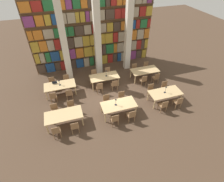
% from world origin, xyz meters
% --- Properties ---
extents(ground_plane, '(40.00, 40.00, 0.00)m').
position_xyz_m(ground_plane, '(0.00, 0.00, 0.00)').
color(ground_plane, '#4C3828').
extents(bookshelf_bank, '(9.52, 0.35, 5.50)m').
position_xyz_m(bookshelf_bank, '(0.00, 4.51, 2.61)').
color(bookshelf_bank, brown).
rests_on(bookshelf_bank, ground_plane).
extents(pillar_left, '(0.44, 0.44, 6.00)m').
position_xyz_m(pillar_left, '(-2.35, 3.31, 3.00)').
color(pillar_left, silver).
rests_on(pillar_left, ground_plane).
extents(pillar_center, '(0.44, 0.44, 6.00)m').
position_xyz_m(pillar_center, '(0.00, 3.31, 3.00)').
color(pillar_center, silver).
rests_on(pillar_center, ground_plane).
extents(pillar_right, '(0.44, 0.44, 6.00)m').
position_xyz_m(pillar_right, '(2.35, 3.31, 3.00)').
color(pillar_right, silver).
rests_on(pillar_right, ground_plane).
extents(reading_table_0, '(2.04, 1.00, 0.76)m').
position_xyz_m(reading_table_0, '(-3.18, -1.38, 0.68)').
color(reading_table_0, tan).
rests_on(reading_table_0, ground_plane).
extents(chair_0, '(0.42, 0.40, 0.89)m').
position_xyz_m(chair_0, '(-3.66, -2.17, 0.48)').
color(chair_0, olive).
rests_on(chair_0, ground_plane).
extents(chair_1, '(0.42, 0.40, 0.89)m').
position_xyz_m(chair_1, '(-3.66, -0.60, 0.48)').
color(chair_1, olive).
rests_on(chair_1, ground_plane).
extents(chair_2, '(0.42, 0.40, 0.89)m').
position_xyz_m(chair_2, '(-2.70, -2.17, 0.48)').
color(chair_2, olive).
rests_on(chair_2, ground_plane).
extents(chair_3, '(0.42, 0.40, 0.89)m').
position_xyz_m(chair_3, '(-2.70, -0.60, 0.48)').
color(chair_3, olive).
rests_on(chair_3, ground_plane).
extents(reading_table_1, '(2.04, 1.00, 0.76)m').
position_xyz_m(reading_table_1, '(-0.02, -1.51, 0.68)').
color(reading_table_1, tan).
rests_on(reading_table_1, ground_plane).
extents(chair_4, '(0.42, 0.40, 0.89)m').
position_xyz_m(chair_4, '(-0.52, -2.30, 0.48)').
color(chair_4, olive).
rests_on(chair_4, ground_plane).
extents(chair_5, '(0.42, 0.40, 0.89)m').
position_xyz_m(chair_5, '(-0.52, -0.73, 0.48)').
color(chair_5, olive).
rests_on(chair_5, ground_plane).
extents(chair_6, '(0.42, 0.40, 0.89)m').
position_xyz_m(chair_6, '(0.48, -2.30, 0.48)').
color(chair_6, olive).
rests_on(chair_6, ground_plane).
extents(chair_7, '(0.42, 0.40, 0.89)m').
position_xyz_m(chair_7, '(0.48, -0.73, 0.48)').
color(chair_7, olive).
rests_on(chair_7, ground_plane).
extents(desk_lamp_0, '(0.14, 0.14, 0.47)m').
position_xyz_m(desk_lamp_0, '(-0.20, -1.51, 1.07)').
color(desk_lamp_0, '#232328').
rests_on(desk_lamp_0, reading_table_1).
extents(reading_table_2, '(2.04, 1.00, 0.76)m').
position_xyz_m(reading_table_2, '(3.16, -1.37, 0.68)').
color(reading_table_2, tan).
rests_on(reading_table_2, ground_plane).
extents(chair_8, '(0.42, 0.40, 0.89)m').
position_xyz_m(chair_8, '(2.61, -2.15, 0.48)').
color(chair_8, olive).
rests_on(chair_8, ground_plane).
extents(chair_9, '(0.42, 0.40, 0.89)m').
position_xyz_m(chair_9, '(2.61, -0.58, 0.48)').
color(chair_9, olive).
rests_on(chair_9, ground_plane).
extents(chair_10, '(0.42, 0.40, 0.89)m').
position_xyz_m(chair_10, '(3.64, -2.15, 0.48)').
color(chair_10, olive).
rests_on(chair_10, ground_plane).
extents(chair_11, '(0.42, 0.40, 0.89)m').
position_xyz_m(chair_11, '(3.64, -0.58, 0.48)').
color(chair_11, olive).
rests_on(chair_11, ground_plane).
extents(desk_lamp_1, '(0.14, 0.14, 0.48)m').
position_xyz_m(desk_lamp_1, '(3.11, -1.37, 1.08)').
color(desk_lamp_1, '#232328').
rests_on(desk_lamp_1, reading_table_2).
extents(reading_table_3, '(2.04, 1.00, 0.76)m').
position_xyz_m(reading_table_3, '(-3.16, 1.43, 0.68)').
color(reading_table_3, tan).
rests_on(reading_table_3, ground_plane).
extents(chair_12, '(0.42, 0.40, 0.89)m').
position_xyz_m(chair_12, '(-3.67, 0.64, 0.48)').
color(chair_12, olive).
rests_on(chair_12, ground_plane).
extents(chair_13, '(0.42, 0.40, 0.89)m').
position_xyz_m(chair_13, '(-3.67, 2.21, 0.48)').
color(chair_13, olive).
rests_on(chair_13, ground_plane).
extents(chair_14, '(0.42, 0.40, 0.89)m').
position_xyz_m(chair_14, '(-2.67, 0.64, 0.48)').
color(chair_14, olive).
rests_on(chair_14, ground_plane).
extents(chair_15, '(0.42, 0.40, 0.89)m').
position_xyz_m(chair_15, '(-2.67, 2.21, 0.48)').
color(chair_15, olive).
rests_on(chair_15, ground_plane).
extents(desk_lamp_2, '(0.14, 0.14, 0.40)m').
position_xyz_m(desk_lamp_2, '(-3.15, 1.41, 1.02)').
color(desk_lamp_2, '#232328').
rests_on(desk_lamp_2, reading_table_3).
extents(laptop, '(0.32, 0.22, 0.21)m').
position_xyz_m(laptop, '(-3.47, 1.73, 0.80)').
color(laptop, silver).
rests_on(laptop, reading_table_3).
extents(reading_table_4, '(2.04, 1.00, 0.76)m').
position_xyz_m(reading_table_4, '(-0.06, 1.50, 0.68)').
color(reading_table_4, tan).
rests_on(reading_table_4, ground_plane).
extents(chair_16, '(0.42, 0.40, 0.89)m').
position_xyz_m(chair_16, '(-0.62, 0.72, 0.48)').
color(chair_16, olive).
rests_on(chair_16, ground_plane).
extents(chair_17, '(0.42, 0.40, 0.89)m').
position_xyz_m(chair_17, '(-0.62, 2.28, 0.48)').
color(chair_17, olive).
rests_on(chair_17, ground_plane).
extents(chair_18, '(0.42, 0.40, 0.89)m').
position_xyz_m(chair_18, '(0.45, 0.72, 0.48)').
color(chair_18, olive).
rests_on(chair_18, ground_plane).
extents(chair_19, '(0.42, 0.40, 0.89)m').
position_xyz_m(chair_19, '(0.45, 2.28, 0.48)').
color(chair_19, olive).
rests_on(chair_19, ground_plane).
extents(desk_lamp_3, '(0.14, 0.14, 0.48)m').
position_xyz_m(desk_lamp_3, '(0.09, 1.51, 1.08)').
color(desk_lamp_3, '#232328').
rests_on(desk_lamp_3, reading_table_4).
extents(reading_table_5, '(2.04, 1.00, 0.76)m').
position_xyz_m(reading_table_5, '(3.06, 1.38, 0.68)').
color(reading_table_5, tan).
rests_on(reading_table_5, ground_plane).
extents(chair_20, '(0.42, 0.40, 0.89)m').
position_xyz_m(chair_20, '(2.59, 0.60, 0.48)').
color(chair_20, olive).
rests_on(chair_20, ground_plane).
extents(chair_21, '(0.42, 0.40, 0.89)m').
position_xyz_m(chair_21, '(2.59, 2.17, 0.48)').
color(chair_21, olive).
rests_on(chair_21, ground_plane).
extents(chair_22, '(0.42, 0.40, 0.89)m').
position_xyz_m(chair_22, '(3.59, 0.60, 0.48)').
color(chair_22, olive).
rests_on(chair_22, ground_plane).
extents(chair_23, '(0.42, 0.40, 0.89)m').
position_xyz_m(chair_23, '(3.59, 2.17, 0.48)').
color(chair_23, olive).
rests_on(chair_23, ground_plane).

